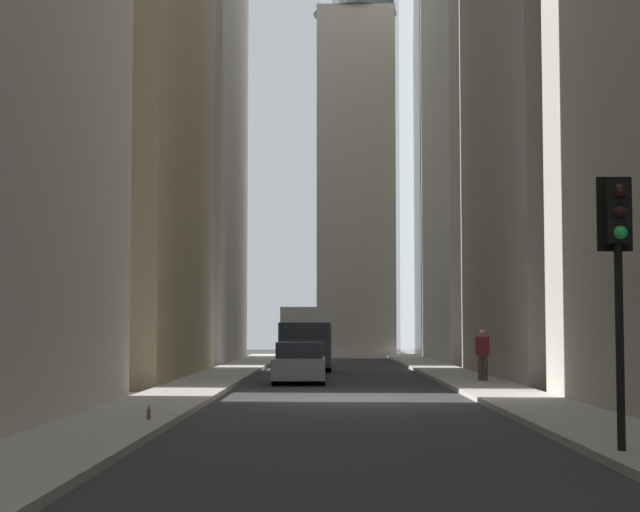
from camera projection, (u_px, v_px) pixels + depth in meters
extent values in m
plane|color=#302D30|center=(344.00, 400.00, 28.17)|extent=(135.00, 135.00, 0.00)
cube|color=#A8A399|center=(174.00, 397.00, 28.21)|extent=(90.00, 2.20, 0.14)
cube|color=#A8A399|center=(513.00, 397.00, 28.14)|extent=(90.00, 2.20, 0.14)
cube|color=#B7B2A5|center=(520.00, 146.00, 60.68)|extent=(16.60, 10.00, 24.55)
cube|color=#A8A091|center=(150.00, 81.00, 60.70)|extent=(16.75, 10.00, 32.01)
cube|color=beige|center=(355.00, 184.00, 71.75)|extent=(5.16, 5.16, 23.28)
cube|color=silver|center=(307.00, 336.00, 49.05)|extent=(4.60, 2.25, 2.60)
cube|color=#38383D|center=(305.00, 345.00, 45.83)|extent=(1.90, 2.25, 1.90)
cube|color=black|center=(305.00, 331.00, 45.87)|extent=(1.92, 2.09, 0.64)
cylinder|color=black|center=(328.00, 362.00, 45.77)|extent=(0.88, 0.28, 0.88)
cylinder|color=black|center=(282.00, 362.00, 45.79)|extent=(0.88, 0.28, 0.88)
cylinder|color=black|center=(328.00, 359.00, 50.36)|extent=(0.88, 0.28, 0.88)
cylinder|color=black|center=(286.00, 359.00, 50.38)|extent=(0.88, 0.28, 0.88)
cube|color=slate|center=(299.00, 368.00, 36.70)|extent=(4.30, 1.78, 0.70)
cube|color=black|center=(300.00, 350.00, 36.94)|extent=(2.10, 1.58, 0.54)
cylinder|color=black|center=(322.00, 376.00, 35.34)|extent=(0.64, 0.22, 0.64)
cylinder|color=black|center=(275.00, 376.00, 35.35)|extent=(0.64, 0.22, 0.64)
cylinder|color=black|center=(322.00, 372.00, 38.03)|extent=(0.64, 0.22, 0.64)
cylinder|color=black|center=(279.00, 372.00, 38.04)|extent=(0.64, 0.22, 0.64)
cylinder|color=black|center=(620.00, 347.00, 15.31)|extent=(0.12, 0.12, 2.97)
cube|color=black|center=(617.00, 213.00, 15.44)|extent=(0.28, 0.32, 0.90)
cube|color=black|center=(614.00, 214.00, 15.59)|extent=(0.03, 0.52, 1.10)
sphere|color=black|center=(620.00, 191.00, 15.30)|extent=(0.20, 0.20, 0.20)
sphere|color=black|center=(620.00, 212.00, 15.28)|extent=(0.20, 0.20, 0.20)
sphere|color=green|center=(621.00, 232.00, 15.26)|extent=(0.20, 0.20, 0.20)
cylinder|color=#473D33|center=(485.00, 368.00, 35.75)|extent=(0.16, 0.16, 0.86)
cylinder|color=#473D33|center=(480.00, 368.00, 35.76)|extent=(0.16, 0.16, 0.86)
cube|color=maroon|center=(482.00, 346.00, 35.81)|extent=(0.26, 0.44, 0.62)
sphere|color=tan|center=(482.00, 332.00, 35.84)|extent=(0.22, 0.22, 0.22)
cylinder|color=brown|center=(149.00, 414.00, 20.41)|extent=(0.07, 0.07, 0.20)
cylinder|color=brown|center=(149.00, 407.00, 20.42)|extent=(0.03, 0.03, 0.07)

